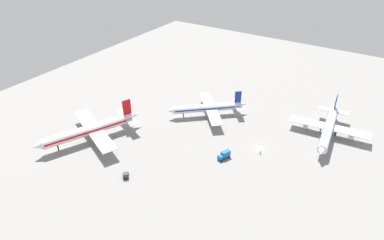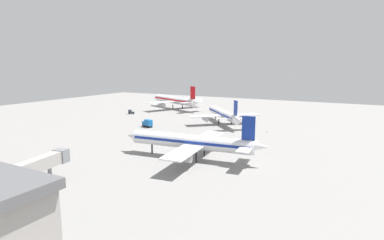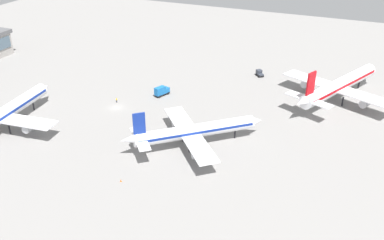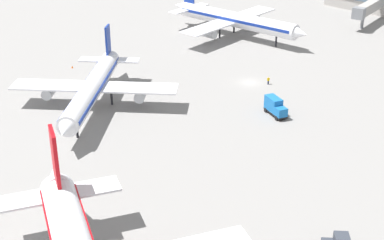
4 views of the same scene
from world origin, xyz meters
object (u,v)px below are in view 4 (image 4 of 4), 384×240
(safety_cone_near_gate, at_px, (72,67))
(airplane_taxiing, at_px, (93,87))
(ground_crew_worker, at_px, (268,81))
(airplane_at_gate, at_px, (235,19))
(catering_truck, at_px, (275,107))

(safety_cone_near_gate, bearing_deg, airplane_taxiing, 157.01)
(airplane_taxiing, bearing_deg, ground_crew_worker, 114.54)
(airplane_at_gate, relative_size, catering_truck, 7.33)
(airplane_taxiing, bearing_deg, airplane_at_gate, 151.97)
(catering_truck, height_order, safety_cone_near_gate, catering_truck)
(ground_crew_worker, bearing_deg, safety_cone_near_gate, -121.02)
(catering_truck, bearing_deg, ground_crew_worker, 154.62)
(airplane_at_gate, relative_size, airplane_taxiing, 1.33)
(airplane_at_gate, xyz_separation_m, catering_truck, (-38.80, 31.35, -3.09))
(airplane_at_gate, height_order, catering_truck, airplane_at_gate)
(airplane_taxiing, distance_m, catering_truck, 34.58)
(airplane_at_gate, height_order, ground_crew_worker, airplane_at_gate)
(catering_truck, height_order, ground_crew_worker, catering_truck)
(airplane_at_gate, distance_m, ground_crew_worker, 34.77)
(ground_crew_worker, height_order, safety_cone_near_gate, ground_crew_worker)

